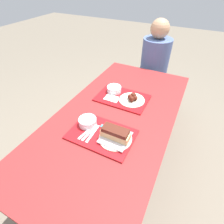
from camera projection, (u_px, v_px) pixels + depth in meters
ground_plane at (114, 169)px, 1.81m from camera, size 12.00×12.00×0.00m
picnic_table at (115, 123)px, 1.40m from camera, size 0.85×1.71×0.74m
picnic_bench_far at (151, 86)px, 2.29m from camera, size 0.81×0.28×0.48m
tray_near at (102, 134)px, 1.17m from camera, size 0.43×0.29×0.01m
tray_far at (122, 98)px, 1.50m from camera, size 0.43×0.29×0.01m
bowl_coleslaw_near at (88, 121)px, 1.22m from camera, size 0.12×0.12×0.05m
brisket_sandwich_plate at (115, 135)px, 1.12m from camera, size 0.22×0.22×0.09m
plastic_fork_near at (90, 132)px, 1.18m from camera, size 0.03×0.17×0.00m
plastic_knife_near at (93, 134)px, 1.17m from camera, size 0.02×0.17×0.00m
plastic_spoon_near at (87, 131)px, 1.18m from camera, size 0.04×0.17×0.00m
condiment_packet at (103, 126)px, 1.22m from camera, size 0.04×0.03×0.01m
bowl_coleslaw_far at (114, 89)px, 1.54m from camera, size 0.12×0.12×0.05m
wings_plate_far at (132, 99)px, 1.45m from camera, size 0.21×0.21×0.06m
napkin_far at (112, 98)px, 1.48m from camera, size 0.12×0.09×0.01m
person_seated_across at (155, 58)px, 2.04m from camera, size 0.32×0.32×0.73m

